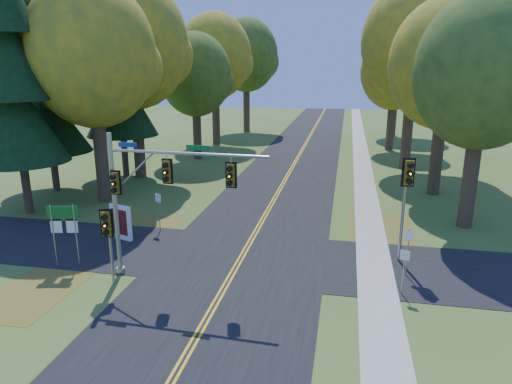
% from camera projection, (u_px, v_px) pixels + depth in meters
% --- Properties ---
extents(ground, '(160.00, 160.00, 0.00)m').
position_uv_depth(ground, '(232.00, 275.00, 20.03)').
color(ground, '#3C5D20').
rests_on(ground, ground).
extents(road_main, '(8.00, 160.00, 0.02)m').
position_uv_depth(road_main, '(232.00, 275.00, 20.03)').
color(road_main, black).
rests_on(road_main, ground).
extents(road_cross, '(60.00, 6.00, 0.02)m').
position_uv_depth(road_cross, '(242.00, 257.00, 21.92)').
color(road_cross, black).
rests_on(road_cross, ground).
extents(centerline_left, '(0.10, 160.00, 0.01)m').
position_uv_depth(centerline_left, '(230.00, 274.00, 20.05)').
color(centerline_left, gold).
rests_on(centerline_left, road_main).
extents(centerline_right, '(0.10, 160.00, 0.01)m').
position_uv_depth(centerline_right, '(234.00, 275.00, 20.01)').
color(centerline_right, gold).
rests_on(centerline_right, road_main).
extents(sidewalk_east, '(1.60, 160.00, 0.06)m').
position_uv_depth(sidewalk_east, '(377.00, 287.00, 18.86)').
color(sidewalk_east, '#9E998E').
rests_on(sidewalk_east, ground).
extents(leaf_patch_w_near, '(4.00, 6.00, 0.00)m').
position_uv_depth(leaf_patch_w_near, '(135.00, 233.00, 25.03)').
color(leaf_patch_w_near, brown).
rests_on(leaf_patch_w_near, ground).
extents(leaf_patch_e, '(3.50, 8.00, 0.00)m').
position_uv_depth(leaf_patch_e, '(382.00, 237.00, 24.42)').
color(leaf_patch_e, brown).
rests_on(leaf_patch_e, ground).
extents(leaf_patch_w_far, '(3.00, 5.00, 0.00)m').
position_uv_depth(leaf_patch_w_far, '(36.00, 291.00, 18.61)').
color(leaf_patch_w_far, brown).
rests_on(leaf_patch_w_far, ground).
extents(tree_w_a, '(8.00, 8.00, 14.15)m').
position_uv_depth(tree_w_a, '(94.00, 55.00, 28.43)').
color(tree_w_a, '#38281C').
rests_on(tree_w_a, ground).
extents(tree_e_a, '(7.20, 7.20, 12.73)m').
position_uv_depth(tree_e_a, '(485.00, 72.00, 23.84)').
color(tree_e_a, '#38281C').
rests_on(tree_e_a, ground).
extents(tree_w_b, '(8.60, 8.60, 15.38)m').
position_uv_depth(tree_w_b, '(133.00, 45.00, 34.83)').
color(tree_w_b, '#38281C').
rests_on(tree_w_b, ground).
extents(tree_e_b, '(7.60, 7.60, 13.33)m').
position_uv_depth(tree_e_b, '(447.00, 65.00, 30.28)').
color(tree_e_b, '#38281C').
rests_on(tree_e_b, ground).
extents(tree_w_c, '(6.80, 6.80, 11.91)m').
position_uv_depth(tree_w_c, '(196.00, 75.00, 42.80)').
color(tree_w_c, '#38281C').
rests_on(tree_w_c, ground).
extents(tree_e_c, '(8.80, 8.80, 15.79)m').
position_uv_depth(tree_e_c, '(416.00, 43.00, 37.68)').
color(tree_e_c, '#38281C').
rests_on(tree_e_c, ground).
extents(tree_w_d, '(8.20, 8.20, 14.56)m').
position_uv_depth(tree_w_d, '(215.00, 57.00, 50.64)').
color(tree_w_d, '#38281C').
rests_on(tree_w_d, ground).
extents(tree_e_d, '(7.00, 7.00, 12.32)m').
position_uv_depth(tree_e_d, '(395.00, 71.00, 47.12)').
color(tree_e_d, '#38281C').
rests_on(tree_e_d, ground).
extents(tree_w_e, '(8.40, 8.40, 14.97)m').
position_uv_depth(tree_w_e, '(247.00, 56.00, 60.63)').
color(tree_w_e, '#38281C').
rests_on(tree_w_e, ground).
extents(tree_e_e, '(7.80, 7.80, 13.74)m').
position_uv_depth(tree_e_e, '(398.00, 62.00, 56.74)').
color(tree_e_e, '#38281C').
rests_on(tree_e_e, ground).
extents(pine_a, '(5.60, 5.60, 19.48)m').
position_uv_depth(pine_a, '(8.00, 60.00, 25.95)').
color(pine_a, '#38281C').
rests_on(pine_a, ground).
extents(pine_b, '(5.60, 5.60, 17.31)m').
position_uv_depth(pine_b, '(43.00, 76.00, 31.23)').
color(pine_b, '#38281C').
rests_on(pine_b, ground).
extents(pine_c, '(5.60, 5.60, 20.56)m').
position_uv_depth(pine_c, '(117.00, 54.00, 34.98)').
color(pine_c, '#38281C').
rests_on(pine_c, ground).
extents(traffic_mast, '(6.89, 0.69, 6.25)m').
position_uv_depth(traffic_mast, '(150.00, 188.00, 18.72)').
color(traffic_mast, '#93979B').
rests_on(traffic_mast, ground).
extents(east_signal_pole, '(0.58, 0.67, 5.00)m').
position_uv_depth(east_signal_pole, '(407.00, 184.00, 20.24)').
color(east_signal_pole, gray).
rests_on(east_signal_pole, ground).
extents(ped_signal_pole, '(0.53, 0.62, 3.37)m').
position_uv_depth(ped_signal_pole, '(107.00, 229.00, 18.38)').
color(ped_signal_pole, gray).
rests_on(ped_signal_pole, ground).
extents(route_sign_cluster, '(1.37, 0.35, 3.00)m').
position_uv_depth(route_sign_cluster, '(64.00, 223.00, 20.23)').
color(route_sign_cluster, gray).
rests_on(route_sign_cluster, ground).
extents(info_kiosk, '(1.35, 0.61, 1.88)m').
position_uv_depth(info_kiosk, '(121.00, 222.00, 23.88)').
color(info_kiosk, white).
rests_on(info_kiosk, ground).
extents(reg_sign_e_north, '(0.40, 0.13, 2.12)m').
position_uv_depth(reg_sign_e_north, '(408.00, 244.00, 19.64)').
color(reg_sign_e_north, gray).
rests_on(reg_sign_e_north, ground).
extents(reg_sign_e_south, '(0.36, 0.13, 1.95)m').
position_uv_depth(reg_sign_e_south, '(404.00, 263.00, 18.01)').
color(reg_sign_e_south, gray).
rests_on(reg_sign_e_south, ground).
extents(reg_sign_w, '(0.40, 0.20, 2.20)m').
position_uv_depth(reg_sign_w, '(159.00, 205.00, 24.92)').
color(reg_sign_w, gray).
rests_on(reg_sign_w, ground).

